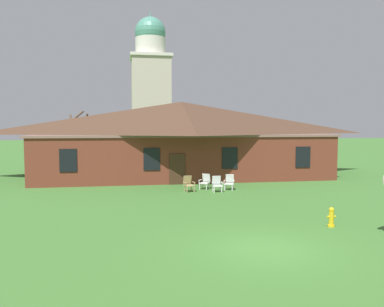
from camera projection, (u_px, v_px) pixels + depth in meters
ground_plane at (265, 249)px, 13.02m from camera, size 200.00×200.00×0.00m
brick_building at (181, 138)px, 32.01m from camera, size 22.52×10.40×5.91m
dome_tower at (151, 90)px, 50.66m from camera, size 5.18×5.18×18.52m
lawn_chair_by_porch at (188, 183)px, 24.21m from camera, size 0.73×0.77×0.96m
lawn_chair_near_door at (205, 181)px, 25.18m from camera, size 0.85×0.87×0.96m
lawn_chair_left_end at (217, 184)px, 24.12m from camera, size 0.66×0.69×0.96m
lawn_chair_middle at (229, 182)px, 24.90m from camera, size 0.79×0.84×0.96m
bare_tree_beside_building at (80, 142)px, 31.69m from camera, size 1.86×2.02×5.24m
fire_hydrant at (331, 218)px, 15.83m from camera, size 0.36×0.28×0.79m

